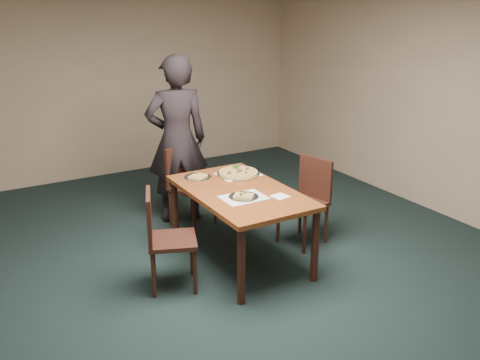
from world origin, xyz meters
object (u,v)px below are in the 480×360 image
dining_table (240,199)px  slice_plate_far (198,177)px  chair_far (187,181)px  slice_plate_near (244,196)px  pizza_pan (238,172)px  chair_left (163,234)px  chair_right (308,196)px  diner (177,140)px

dining_table → slice_plate_far: slice_plate_far is taller
chair_far → slice_plate_far: (-0.14, -0.58, 0.25)m
dining_table → slice_plate_near: 0.23m
pizza_pan → slice_plate_far: bearing=163.7°
chair_left → pizza_pan: bearing=-43.4°
chair_right → slice_plate_far: chair_right is taller
chair_right → diner: (-0.94, 1.24, 0.45)m
dining_table → pizza_pan: (0.22, 0.41, 0.11)m
chair_far → slice_plate_near: 1.33m
chair_left → diner: 1.63m
diner → slice_plate_far: size_ratio=6.88×
pizza_pan → chair_far: bearing=111.0°
dining_table → chair_left: bearing=-173.8°
slice_plate_near → dining_table: bearing=68.9°
chair_far → slice_plate_near: (-0.03, -1.31, 0.25)m
chair_far → chair_right: same height
chair_left → chair_right: (1.69, 0.13, 0.00)m
slice_plate_far → slice_plate_near: bearing=-81.0°
slice_plate_near → chair_left: bearing=172.2°
pizza_pan → slice_plate_far: size_ratio=1.59×
diner → slice_plate_near: size_ratio=6.88×
pizza_pan → slice_plate_far: 0.43m
chair_left → chair_right: size_ratio=1.00×
pizza_pan → diner: bearing=109.3°
dining_table → slice_plate_far: size_ratio=5.36×
chair_right → slice_plate_near: chair_right is taller
chair_right → dining_table: bearing=-101.0°
dining_table → chair_left: size_ratio=1.65×
diner → slice_plate_far: bearing=93.9°
chair_far → chair_right: (0.90, -1.07, 0.00)m
dining_table → chair_right: chair_right is taller
dining_table → slice_plate_near: (-0.07, -0.19, 0.11)m
chair_far → slice_plate_far: chair_far is taller
chair_left → slice_plate_near: (0.76, -0.10, 0.25)m
chair_right → pizza_pan: (-0.63, 0.38, 0.26)m
chair_left → slice_plate_near: 0.81m
diner → slice_plate_far: diner is taller
chair_left → pizza_pan: chair_left is taller
chair_right → chair_left: bearing=-99.2°
chair_far → chair_right: 1.40m
dining_table → slice_plate_far: 0.57m
chair_left → slice_plate_near: chair_left is taller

